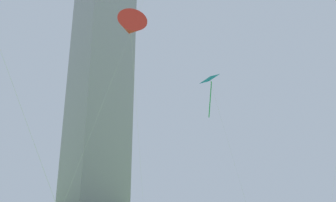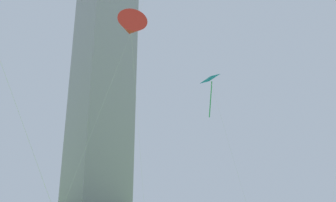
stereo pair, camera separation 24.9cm
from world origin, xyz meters
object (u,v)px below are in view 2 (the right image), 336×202
kite_flying_2 (210,83)px  kite_flying_3 (131,27)px  distant_highrise_0 (104,99)px  distant_highrise_1 (103,89)px

kite_flying_2 → kite_flying_3: size_ratio=0.71×
kite_flying_3 → distant_highrise_0: (38.02, 110.38, 28.10)m
kite_flying_3 → distant_highrise_1: (32.74, 97.70, 27.85)m
kite_flying_3 → distant_highrise_1: size_ratio=0.22×
kite_flying_2 → distant_highrise_1: 108.10m
kite_flying_2 → kite_flying_3: (-8.30, 2.25, 5.27)m
kite_flying_3 → kite_flying_2: bearing=-15.2°
kite_flying_2 → distant_highrise_0: bearing=75.2°
kite_flying_2 → kite_flying_3: 10.08m
kite_flying_2 → kite_flying_3: kite_flying_3 is taller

